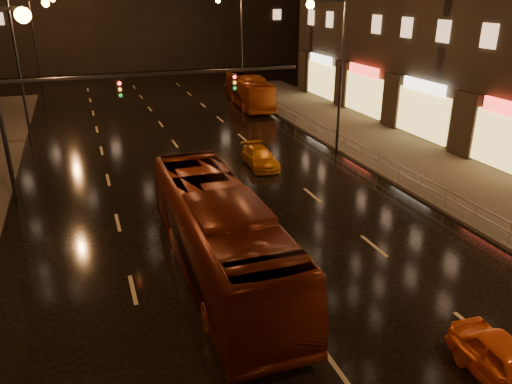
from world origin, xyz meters
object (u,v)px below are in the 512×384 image
bus_red (219,234)px  bus_curb (249,91)px  taxi_far (260,157)px  taxi_near (509,367)px

bus_red → bus_curb: bearing=69.4°
bus_curb → taxi_far: size_ratio=2.59×
bus_curb → taxi_far: (-5.00, -16.84, -0.85)m
bus_red → bus_curb: size_ratio=1.19×
bus_curb → taxi_near: 36.79m
bus_red → taxi_far: bus_red is taller
bus_curb → taxi_near: size_ratio=2.70×
taxi_far → bus_curb: bearing=75.7°
bus_red → taxi_near: bearing=-54.9°
bus_red → taxi_near: (5.73, -8.19, -1.05)m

